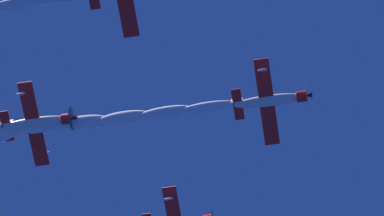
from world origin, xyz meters
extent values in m
ellipsoid|color=silver|center=(-1.95, 2.66, 73.11)|extent=(4.11, 7.00, 1.41)
cylinder|color=red|center=(-0.65, 5.62, 73.06)|extent=(1.61, 1.43, 1.36)
cone|color=red|center=(-0.37, 6.25, 73.05)|extent=(0.88, 0.94, 0.65)
cylinder|color=#3F3F47|center=(-0.43, 6.11, 73.05)|extent=(2.71, 1.25, 2.96)
cube|color=red|center=(-2.07, 2.48, 72.94)|extent=(8.59, 4.87, 2.30)
ellipsoid|color=silver|center=(-5.96, 4.20, 73.99)|extent=(0.67, 1.00, 0.32)
ellipsoid|color=silver|center=(1.82, 0.76, 71.90)|extent=(0.67, 1.00, 0.32)
cube|color=red|center=(-3.18, -0.17, 73.21)|extent=(3.25, 2.13, 0.88)
cube|color=silver|center=(-3.08, -0.28, 73.73)|extent=(0.84, 1.25, 1.19)
ellipsoid|color=#1E232D|center=(-1.72, 2.92, 73.53)|extent=(1.45, 1.83, 0.86)
ellipsoid|color=silver|center=(-13.98, -4.58, 70.06)|extent=(0.66, 1.00, 0.31)
ellipsoid|color=silver|center=(2.40, -12.06, 73.46)|extent=(0.67, 1.00, 0.34)
ellipsoid|color=silver|center=(-10.71, -19.34, 73.76)|extent=(4.13, 7.00, 1.50)
cylinder|color=red|center=(-9.41, -16.38, 73.67)|extent=(1.62, 1.45, 1.38)
cone|color=red|center=(-9.13, -15.74, 73.65)|extent=(0.89, 0.95, 0.66)
cylinder|color=#3F3F47|center=(-9.20, -15.89, 73.66)|extent=(2.72, 1.29, 2.98)
cube|color=red|center=(-10.84, -19.52, 73.60)|extent=(8.57, 4.86, 2.41)
ellipsoid|color=silver|center=(-14.71, -17.79, 74.68)|extent=(0.67, 1.01, 0.34)
ellipsoid|color=silver|center=(-6.96, -21.25, 72.51)|extent=(0.67, 1.01, 0.34)
cube|color=red|center=(-11.94, -22.17, 73.90)|extent=(3.25, 2.13, 0.92)
cube|color=silver|center=(-11.84, -22.27, 74.41)|extent=(0.84, 1.26, 1.20)
ellipsoid|color=#1E232D|center=(-10.48, -19.08, 74.18)|extent=(1.46, 1.83, 0.89)
ellipsoid|color=white|center=(-4.34, -3.08, 73.39)|extent=(3.16, 5.52, 1.19)
ellipsoid|color=white|center=(-6.04, -6.92, 73.48)|extent=(3.33, 5.59, 1.37)
ellipsoid|color=white|center=(-7.83, -10.86, 73.60)|extent=(3.49, 5.67, 1.55)
ellipsoid|color=white|center=(-9.60, -14.84, 73.75)|extent=(3.66, 5.75, 1.73)
ellipsoid|color=white|center=(-11.18, -18.64, 74.10)|extent=(3.82, 5.83, 1.90)
ellipsoid|color=white|center=(2.14, -23.10, 73.09)|extent=(3.33, 5.59, 1.37)
camera|label=1|loc=(37.10, -15.27, 1.67)|focal=78.50mm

